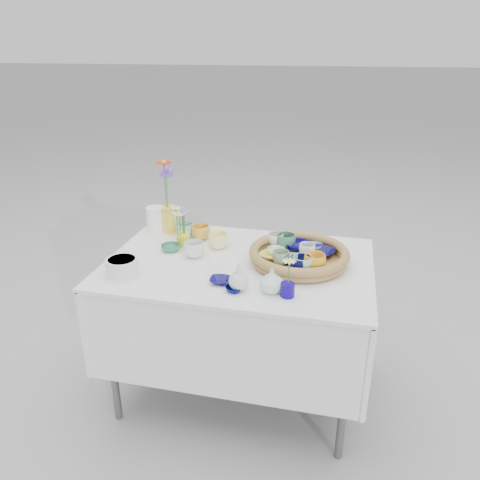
% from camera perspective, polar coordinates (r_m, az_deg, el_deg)
% --- Properties ---
extents(ground, '(80.00, 80.00, 0.00)m').
position_cam_1_polar(ground, '(2.67, -0.10, -17.67)').
color(ground, gray).
extents(display_table, '(1.26, 0.86, 0.77)m').
position_cam_1_polar(display_table, '(2.67, -0.10, -17.67)').
color(display_table, white).
rests_on(display_table, ground).
extents(wicker_tray, '(0.47, 0.47, 0.08)m').
position_cam_1_polar(wicker_tray, '(2.24, 7.19, -1.91)').
color(wicker_tray, brown).
rests_on(wicker_tray, display_table).
extents(tray_ceramic_0, '(0.13, 0.13, 0.04)m').
position_cam_1_polar(tray_ceramic_0, '(2.33, 7.19, -0.82)').
color(tray_ceramic_0, '#0A066D').
rests_on(tray_ceramic_0, wicker_tray).
extents(tray_ceramic_1, '(0.17, 0.17, 0.03)m').
position_cam_1_polar(tray_ceramic_1, '(2.30, 9.82, -1.51)').
color(tray_ceramic_1, '#06033F').
rests_on(tray_ceramic_1, wicker_tray).
extents(tray_ceramic_2, '(0.12, 0.12, 0.08)m').
position_cam_1_polar(tray_ceramic_2, '(2.13, 9.09, -2.70)').
color(tray_ceramic_2, '#F2A820').
rests_on(tray_ceramic_2, wicker_tray).
extents(tray_ceramic_3, '(0.11, 0.11, 0.03)m').
position_cam_1_polar(tray_ceramic_3, '(2.21, 6.28, -2.37)').
color(tray_ceramic_3, '#60A46C').
rests_on(tray_ceramic_3, wicker_tray).
extents(tray_ceramic_4, '(0.09, 0.09, 0.07)m').
position_cam_1_polar(tray_ceramic_4, '(2.18, 5.03, -2.17)').
color(tray_ceramic_4, '#7EA37C').
rests_on(tray_ceramic_4, wicker_tray).
extents(tray_ceramic_5, '(0.12, 0.12, 0.03)m').
position_cam_1_polar(tray_ceramic_5, '(2.29, 4.42, -1.37)').
color(tray_ceramic_5, silver).
rests_on(tray_ceramic_5, wicker_tray).
extents(tray_ceramic_6, '(0.08, 0.08, 0.07)m').
position_cam_1_polar(tray_ceramic_6, '(2.37, 4.34, 0.04)').
color(tray_ceramic_6, white).
rests_on(tray_ceramic_6, wicker_tray).
extents(tray_ceramic_7, '(0.09, 0.09, 0.06)m').
position_cam_1_polar(tray_ceramic_7, '(2.27, 8.18, -1.21)').
color(tray_ceramic_7, white).
rests_on(tray_ceramic_7, wicker_tray).
extents(tray_ceramic_8, '(0.08, 0.08, 0.02)m').
position_cam_1_polar(tray_ceramic_8, '(2.37, 9.10, -0.76)').
color(tray_ceramic_8, '#94BED9').
rests_on(tray_ceramic_8, wicker_tray).
extents(tray_ceramic_9, '(0.11, 0.11, 0.07)m').
position_cam_1_polar(tray_ceramic_9, '(2.11, 7.33, -2.96)').
color(tray_ceramic_9, '#06093C').
rests_on(tray_ceramic_9, wicker_tray).
extents(tray_ceramic_10, '(0.13, 0.13, 0.02)m').
position_cam_1_polar(tray_ceramic_10, '(2.24, 3.67, -1.90)').
color(tray_ceramic_10, '#E5CF52').
rests_on(tray_ceramic_10, wicker_tray).
extents(tray_ceramic_11, '(0.12, 0.12, 0.08)m').
position_cam_1_polar(tray_ceramic_11, '(2.11, 7.59, -2.92)').
color(tray_ceramic_11, '#9ED4C6').
rests_on(tray_ceramic_11, wicker_tray).
extents(tray_ceramic_12, '(0.10, 0.10, 0.08)m').
position_cam_1_polar(tray_ceramic_12, '(2.34, 5.63, -0.16)').
color(tray_ceramic_12, '#3B7156').
rests_on(tray_ceramic_12, wicker_tray).
extents(loose_ceramic_0, '(0.13, 0.13, 0.08)m').
position_cam_1_polar(loose_ceramic_0, '(2.50, -4.79, 0.95)').
color(loose_ceramic_0, gold).
rests_on(loose_ceramic_0, display_table).
extents(loose_ceramic_1, '(0.11, 0.11, 0.08)m').
position_cam_1_polar(loose_ceramic_1, '(2.38, -2.65, -0.06)').
color(loose_ceramic_1, '#FFFA93').
rests_on(loose_ceramic_1, display_table).
extents(loose_ceramic_2, '(0.10, 0.10, 0.03)m').
position_cam_1_polar(loose_ceramic_2, '(2.39, -8.45, -0.94)').
color(loose_ceramic_2, '#2D734B').
rests_on(loose_ceramic_2, display_table).
extents(loose_ceramic_3, '(0.13, 0.13, 0.08)m').
position_cam_1_polar(loose_ceramic_3, '(2.29, -5.63, -1.16)').
color(loose_ceramic_3, silver).
rests_on(loose_ceramic_3, display_table).
extents(loose_ceramic_4, '(0.10, 0.10, 0.02)m').
position_cam_1_polar(loose_ceramic_4, '(2.05, -2.45, -4.95)').
color(loose_ceramic_4, '#0D0B54').
rests_on(loose_ceramic_4, display_table).
extents(loose_ceramic_5, '(0.13, 0.13, 0.08)m').
position_cam_1_polar(loose_ceramic_5, '(2.53, -6.71, 1.18)').
color(loose_ceramic_5, '#7EB59D').
rests_on(loose_ceramic_5, display_table).
extents(loose_ceramic_6, '(0.08, 0.08, 0.02)m').
position_cam_1_polar(loose_ceramic_6, '(1.98, -0.72, -5.96)').
color(loose_ceramic_6, '#000643').
rests_on(loose_ceramic_6, display_table).
extents(fluted_bowl, '(0.16, 0.16, 0.08)m').
position_cam_1_polar(fluted_bowl, '(2.18, -14.16, -3.17)').
color(fluted_bowl, silver).
rests_on(fluted_bowl, display_table).
extents(bud_vase_paleblue, '(0.11, 0.11, 0.13)m').
position_cam_1_polar(bud_vase_paleblue, '(1.97, -0.17, -4.45)').
color(bud_vase_paleblue, silver).
rests_on(bud_vase_paleblue, display_table).
extents(bud_vase_seafoam, '(0.12, 0.12, 0.11)m').
position_cam_1_polar(bud_vase_seafoam, '(1.96, 3.87, -4.93)').
color(bud_vase_seafoam, silver).
rests_on(bud_vase_seafoam, display_table).
extents(bud_vase_cobalt, '(0.07, 0.07, 0.06)m').
position_cam_1_polar(bud_vase_cobalt, '(1.95, 5.82, -6.06)').
color(bud_vase_cobalt, '#100076').
rests_on(bud_vase_cobalt, display_table).
extents(single_daisy, '(0.07, 0.07, 0.12)m').
position_cam_1_polar(single_daisy, '(1.91, 5.95, -3.92)').
color(single_daisy, white).
rests_on(single_daisy, bud_vase_cobalt).
extents(tall_vase_yellow, '(0.10, 0.10, 0.15)m').
position_cam_1_polar(tall_vase_yellow, '(2.60, -8.52, 2.51)').
color(tall_vase_yellow, yellow).
rests_on(tall_vase_yellow, display_table).
extents(gerbera, '(0.12, 0.12, 0.26)m').
position_cam_1_polar(gerbera, '(2.54, -9.13, 6.62)').
color(gerbera, '#FF2200').
rests_on(gerbera, tall_vase_yellow).
extents(hydrangea, '(0.10, 0.10, 0.27)m').
position_cam_1_polar(hydrangea, '(2.54, -8.90, 6.04)').
color(hydrangea, purple).
rests_on(hydrangea, tall_vase_yellow).
extents(white_pitcher, '(0.17, 0.15, 0.14)m').
position_cam_1_polar(white_pitcher, '(2.64, -10.23, 2.53)').
color(white_pitcher, white).
rests_on(white_pitcher, display_table).
extents(daisy_cup, '(0.09, 0.09, 0.07)m').
position_cam_1_polar(daisy_cup, '(2.43, -6.96, 0.15)').
color(daisy_cup, yellow).
rests_on(daisy_cup, display_table).
extents(daisy_posy, '(0.11, 0.11, 0.16)m').
position_cam_1_polar(daisy_posy, '(2.38, -7.30, 2.62)').
color(daisy_posy, white).
rests_on(daisy_posy, daisy_cup).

